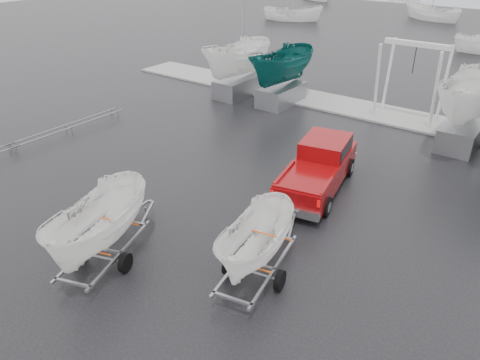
# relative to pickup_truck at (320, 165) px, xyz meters

# --- Properties ---
(ground_plane) EXTENTS (120.00, 120.00, 0.00)m
(ground_plane) POSITION_rel_pickup_truck_xyz_m (-3.78, -3.48, -0.94)
(ground_plane) COLOR black
(ground_plane) RESTS_ON ground
(dock) EXTENTS (30.00, 3.00, 0.12)m
(dock) POSITION_rel_pickup_truck_xyz_m (-3.78, 9.52, -0.89)
(dock) COLOR #989893
(dock) RESTS_ON ground
(pickup_truck) EXTENTS (2.85, 5.66, 1.80)m
(pickup_truck) POSITION_rel_pickup_truck_xyz_m (0.00, 0.00, 0.00)
(pickup_truck) COLOR maroon
(pickup_truck) RESTS_ON ground
(trailer_hitched) EXTENTS (1.90, 3.76, 4.48)m
(trailer_hitched) POSITION_rel_pickup_truck_xyz_m (1.20, -6.06, 1.50)
(trailer_hitched) COLOR gray
(trailer_hitched) RESTS_ON ground
(trailer_parked) EXTENTS (2.29, 3.79, 5.06)m
(trailer_parked) POSITION_rel_pickup_truck_xyz_m (-2.90, -8.22, 1.81)
(trailer_parked) COLOR gray
(trailer_parked) RESTS_ON ground
(boat_hoist) EXTENTS (3.30, 2.18, 4.12)m
(boat_hoist) POSITION_rel_pickup_truck_xyz_m (0.17, 9.52, 1.73)
(boat_hoist) COLOR silver
(boat_hoist) RESTS_ON ground
(keelboat_0) EXTENTS (2.23, 3.20, 10.39)m
(keelboat_0) POSITION_rel_pickup_truck_xyz_m (-9.60, 7.52, 2.58)
(keelboat_0) COLOR gray
(keelboat_0) RESTS_ON ground
(keelboat_1) EXTENTS (2.15, 3.20, 6.81)m
(keelboat_1) POSITION_rel_pickup_truck_xyz_m (-6.58, 7.72, 2.43)
(keelboat_1) COLOR gray
(keelboat_1) RESTS_ON ground
(keelboat_2) EXTENTS (2.37, 3.20, 10.54)m
(keelboat_2) POSITION_rel_pickup_truck_xyz_m (3.50, 7.52, 2.83)
(keelboat_2) COLOR gray
(keelboat_2) RESTS_ON ground
(mast_rack_0) EXTENTS (0.56, 6.50, 0.06)m
(mast_rack_0) POSITION_rel_pickup_truck_xyz_m (-12.78, -2.48, -0.59)
(mast_rack_0) COLOR gray
(mast_rack_0) RESTS_ON ground
(moored_boat_0) EXTENTS (3.44, 3.41, 11.46)m
(moored_boat_0) POSITION_rel_pickup_truck_xyz_m (-21.41, 33.91, -0.93)
(moored_boat_0) COLOR white
(moored_boat_0) RESTS_ON ground
(moored_boat_1) EXTENTS (3.60, 3.55, 11.67)m
(moored_boat_1) POSITION_rel_pickup_truck_xyz_m (-8.70, 43.81, -0.93)
(moored_boat_1) COLOR white
(moored_boat_1) RESTS_ON ground
(moored_boat_4) EXTENTS (3.55, 3.52, 11.40)m
(moored_boat_4) POSITION_rel_pickup_truck_xyz_m (-28.00, 52.14, -0.93)
(moored_boat_4) COLOR white
(moored_boat_4) RESTS_ON ground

